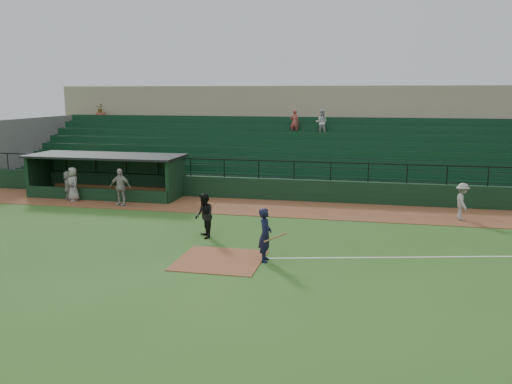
# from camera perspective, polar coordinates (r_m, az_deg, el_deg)

# --- Properties ---
(ground) EXTENTS (90.00, 90.00, 0.00)m
(ground) POSITION_cam_1_polar(r_m,az_deg,el_deg) (20.11, -3.11, -6.49)
(ground) COLOR #2D591C
(ground) RESTS_ON ground
(warning_track) EXTENTS (40.00, 4.00, 0.03)m
(warning_track) POSITION_cam_1_polar(r_m,az_deg,el_deg) (27.64, 1.35, -1.70)
(warning_track) COLOR brown
(warning_track) RESTS_ON ground
(home_plate_dirt) EXTENTS (3.00, 3.00, 0.03)m
(home_plate_dirt) POSITION_cam_1_polar(r_m,az_deg,el_deg) (19.19, -3.91, -7.30)
(home_plate_dirt) COLOR brown
(home_plate_dirt) RESTS_ON ground
(foul_line) EXTENTS (17.49, 4.44, 0.01)m
(foul_line) POSITION_cam_1_polar(r_m,az_deg,el_deg) (20.75, 19.81, -6.56)
(foul_line) COLOR white
(foul_line) RESTS_ON ground
(stadium_structure) EXTENTS (38.00, 13.08, 6.40)m
(stadium_structure) POSITION_cam_1_polar(r_m,az_deg,el_deg) (35.53, 4.01, 4.76)
(stadium_structure) COLOR black
(stadium_structure) RESTS_ON ground
(dugout) EXTENTS (8.90, 3.20, 2.42)m
(dugout) POSITION_cam_1_polar(r_m,az_deg,el_deg) (32.13, -15.41, 2.04)
(dugout) COLOR black
(dugout) RESTS_ON ground
(batter_at_plate) EXTENTS (1.05, 0.74, 1.93)m
(batter_at_plate) POSITION_cam_1_polar(r_m,az_deg,el_deg) (18.82, 1.00, -4.62)
(batter_at_plate) COLOR black
(batter_at_plate) RESTS_ON ground
(umpire) EXTENTS (1.06, 1.13, 1.86)m
(umpire) POSITION_cam_1_polar(r_m,az_deg,el_deg) (21.95, -5.58, -2.55)
(umpire) COLOR black
(umpire) RESTS_ON ground
(runner) EXTENTS (0.75, 1.18, 1.74)m
(runner) POSITION_cam_1_polar(r_m,az_deg,el_deg) (26.64, 21.25, -0.95)
(runner) COLOR gray
(runner) RESTS_ON warning_track
(dugout_player_a) EXTENTS (1.16, 0.51, 1.96)m
(dugout_player_a) POSITION_cam_1_polar(r_m,az_deg,el_deg) (28.90, -14.37, 0.52)
(dugout_player_a) COLOR #A9A49E
(dugout_player_a) RESTS_ON warning_track
(dugout_player_b) EXTENTS (1.08, 1.03, 1.86)m
(dugout_player_b) POSITION_cam_1_polar(r_m,az_deg,el_deg) (30.94, -19.03, 0.82)
(dugout_player_b) COLOR gray
(dugout_player_b) RESTS_ON warning_track
(dugout_player_c) EXTENTS (1.43, 1.40, 1.63)m
(dugout_player_c) POSITION_cam_1_polar(r_m,az_deg,el_deg) (31.21, -19.50, 0.66)
(dugout_player_c) COLOR #ABA5A0
(dugout_player_c) RESTS_ON warning_track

